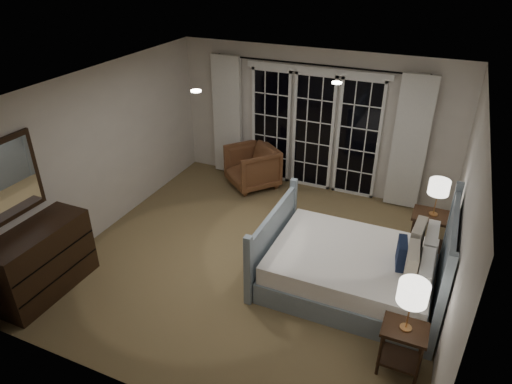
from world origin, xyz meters
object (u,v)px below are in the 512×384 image
at_px(bed, 355,268).
at_px(nightstand_right, 430,229).
at_px(lamp_right, 439,188).
at_px(nightstand_left, 402,343).
at_px(lamp_left, 413,293).
at_px(armchair, 252,167).
at_px(dresser, 42,261).

xyz_separation_m(bed, nightstand_right, (0.79, 1.13, 0.13)).
distance_m(bed, lamp_right, 1.59).
xyz_separation_m(bed, lamp_right, (0.79, 1.13, 0.79)).
bearing_deg(nightstand_right, nightstand_left, -91.39).
height_order(lamp_left, armchair, lamp_left).
height_order(bed, lamp_right, bed).
bearing_deg(dresser, lamp_left, 6.86).
height_order(lamp_left, dresser, lamp_left).
relative_size(nightstand_left, armchair, 0.71).
bearing_deg(dresser, lamp_right, 31.91).
xyz_separation_m(nightstand_right, armchair, (-3.19, 0.99, -0.08)).
bearing_deg(lamp_left, nightstand_right, 88.61).
bearing_deg(nightstand_left, lamp_left, -90.00).
bearing_deg(nightstand_left, dresser, -173.14).
distance_m(nightstand_left, armchair, 4.50).
distance_m(lamp_right, armchair, 3.42).
height_order(nightstand_right, lamp_right, lamp_right).
distance_m(lamp_right, dresser, 5.26).
bearing_deg(nightstand_right, bed, -124.78).
relative_size(nightstand_left, lamp_right, 1.11).
height_order(bed, armchair, bed).
bearing_deg(armchair, nightstand_left, -6.02).
relative_size(lamp_left, lamp_right, 1.08).
xyz_separation_m(lamp_left, lamp_right, (0.05, 2.23, 0.06)).
relative_size(bed, armchair, 2.66).
distance_m(nightstand_right, dresser, 5.22).
distance_m(nightstand_right, lamp_right, 0.66).
distance_m(nightstand_left, dresser, 4.41).
height_order(nightstand_left, lamp_right, lamp_right).
bearing_deg(nightstand_right, lamp_left, -91.39).
bearing_deg(armchair, dresser, -68.58).
xyz_separation_m(nightstand_left, nightstand_right, (0.05, 2.23, 0.07)).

